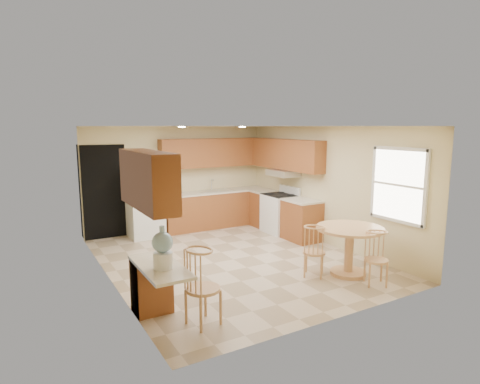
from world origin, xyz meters
TOP-DOWN VIEW (x-y plane):
  - floor at (0.00, 0.00)m, footprint 5.50×5.50m
  - ceiling at (0.00, 0.00)m, footprint 4.50×5.50m
  - wall_back at (0.00, 2.75)m, footprint 4.50×0.02m
  - wall_front at (0.00, -2.75)m, footprint 4.50×0.02m
  - wall_left at (-2.25, 0.00)m, footprint 0.02×5.50m
  - wall_right at (2.25, 0.00)m, footprint 0.02×5.50m
  - doorway at (-1.75, 2.73)m, footprint 0.90×0.02m
  - base_cab_back at (0.88, 2.45)m, footprint 2.75×0.60m
  - counter_back at (0.88, 2.45)m, footprint 2.75×0.63m
  - base_cab_right_a at (1.95, 1.85)m, footprint 0.60×0.59m
  - counter_right_a at (1.95, 1.85)m, footprint 0.63×0.59m
  - base_cab_right_b at (1.95, 0.40)m, footprint 0.60×0.80m
  - counter_right_b at (1.95, 0.40)m, footprint 0.63×0.80m
  - upper_cab_back at (0.88, 2.58)m, footprint 2.75×0.33m
  - upper_cab_right at (2.08, 1.21)m, footprint 0.33×2.42m
  - upper_cab_left at (-2.08, -1.60)m, footprint 0.33×1.40m
  - sink at (0.85, 2.45)m, footprint 0.78×0.44m
  - range_hood at (2.00, 1.18)m, footprint 0.50×0.76m
  - desk_pedestal at (-2.00, -1.32)m, footprint 0.48×0.42m
  - desk_top at (-2.00, -1.70)m, footprint 0.50×1.20m
  - window at (2.23, -1.85)m, footprint 0.06×1.12m
  - can_light_a at (-0.50, 1.20)m, footprint 0.14×0.14m
  - can_light_b at (0.90, 1.20)m, footprint 0.14×0.14m
  - refrigerator at (-0.95, 2.40)m, footprint 0.74×0.72m
  - stove at (1.92, 1.18)m, footprint 0.65×0.76m
  - dining_table at (1.32, -1.66)m, footprint 1.12×1.12m
  - chair_table_a at (0.77, -1.49)m, footprint 0.38×0.47m
  - chair_table_b at (1.37, -2.28)m, footprint 0.38×0.44m
  - chair_desk at (-1.55, -2.10)m, footprint 0.44×0.57m
  - water_crock at (-2.00, -1.83)m, footprint 0.26×0.26m

SIDE VIEW (x-z plane):
  - floor at x=0.00m, z-range 0.00..0.00m
  - desk_pedestal at x=-2.00m, z-range 0.00..0.72m
  - base_cab_back at x=0.88m, z-range 0.00..0.87m
  - base_cab_right_a at x=1.95m, z-range 0.00..0.87m
  - base_cab_right_b at x=1.95m, z-range 0.00..0.87m
  - stove at x=1.92m, z-range -0.08..1.01m
  - chair_table_b at x=1.37m, z-range 0.09..0.95m
  - chair_table_a at x=0.77m, z-range 0.09..0.95m
  - dining_table at x=1.32m, z-range 0.13..0.96m
  - chair_desk at x=-1.55m, z-range 0.11..1.10m
  - desk_top at x=-2.00m, z-range 0.73..0.77m
  - refrigerator at x=-0.95m, z-range 0.00..1.67m
  - counter_back at x=0.88m, z-range 0.87..0.91m
  - counter_right_a at x=1.95m, z-range 0.87..0.91m
  - counter_right_b at x=1.95m, z-range 0.87..0.91m
  - sink at x=0.85m, z-range 0.91..0.92m
  - water_crock at x=-2.00m, z-range 0.74..1.28m
  - doorway at x=-1.75m, z-range 0.00..2.10m
  - wall_back at x=0.00m, z-range 0.00..2.50m
  - wall_front at x=0.00m, z-range 0.00..2.50m
  - wall_left at x=-2.25m, z-range 0.00..2.50m
  - wall_right at x=2.25m, z-range 0.00..2.50m
  - range_hood at x=2.00m, z-range 1.35..1.49m
  - window at x=2.23m, z-range 0.85..2.15m
  - upper_cab_back at x=0.88m, z-range 1.50..2.20m
  - upper_cab_right at x=2.08m, z-range 1.50..2.20m
  - upper_cab_left at x=-2.08m, z-range 1.50..2.20m
  - can_light_a at x=-0.50m, z-range 2.48..2.49m
  - can_light_b at x=0.90m, z-range 2.48..2.49m
  - ceiling at x=0.00m, z-range 2.49..2.51m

